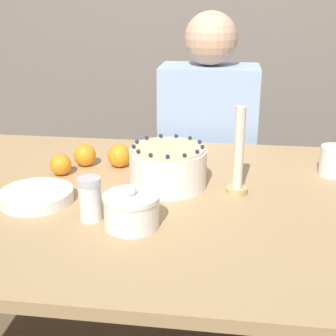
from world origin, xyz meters
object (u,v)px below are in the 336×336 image
object	(u,v)px
candle	(238,160)
sugar_bowl	(132,210)
person_man_blue_shirt	(207,175)
sugar_shaker	(90,199)
cake	(168,167)

from	to	relation	value
candle	sugar_bowl	bearing A→B (deg)	-136.93
person_man_blue_shirt	sugar_shaker	bearing A→B (deg)	74.46
sugar_bowl	sugar_shaker	xyz separation A→B (m)	(-0.11, 0.02, 0.01)
sugar_shaker	sugar_bowl	bearing A→B (deg)	-11.63
candle	person_man_blue_shirt	size ratio (longest dim) A/B	0.21
sugar_shaker	person_man_blue_shirt	world-z (taller)	person_man_blue_shirt
sugar_shaker	person_man_blue_shirt	distance (m)	0.96
candle	person_man_blue_shirt	xyz separation A→B (m)	(-0.12, 0.67, -0.31)
candle	person_man_blue_shirt	world-z (taller)	person_man_blue_shirt
sugar_shaker	candle	xyz separation A→B (m)	(0.36, 0.22, 0.04)
sugar_bowl	candle	bearing A→B (deg)	43.07
cake	sugar_shaker	size ratio (longest dim) A/B	2.00
cake	sugar_bowl	distance (m)	0.27
cake	candle	xyz separation A→B (m)	(0.20, -0.03, 0.04)
cake	sugar_bowl	xyz separation A→B (m)	(-0.05, -0.27, -0.02)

